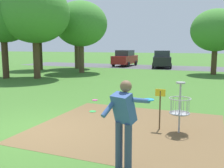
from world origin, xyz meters
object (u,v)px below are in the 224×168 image
disc_golf_basket (178,105)px  tree_far_left (39,21)px  tree_mid_left (35,13)px  parked_car_center_left (162,59)px  tree_mid_right (76,25)px  parked_car_leftmost (125,58)px  frisbee_mid_grass (95,100)px  tree_mid_center (81,24)px  frisbee_far_left (93,111)px  tree_near_right (216,30)px  player_foreground_watching (124,119)px  tree_far_center (3,17)px

disc_golf_basket → tree_far_left: bearing=137.4°
tree_mid_left → parked_car_center_left: 14.64m
tree_mid_right → parked_car_leftmost: 7.00m
frisbee_mid_grass → tree_mid_center: tree_mid_center is taller
tree_mid_right → parked_car_center_left: bearing=27.9°
disc_golf_basket → frisbee_far_left: 3.38m
frisbee_mid_grass → frisbee_far_left: (0.77, -1.79, 0.00)m
tree_near_right → parked_car_center_left: tree_near_right is taller
frisbee_mid_grass → frisbee_far_left: 1.95m
disc_golf_basket → parked_car_center_left: bearing=102.2°
player_foreground_watching → frisbee_far_left: bearing=124.0°
tree_mid_left → tree_mid_center: (1.01, 4.81, -0.40)m
tree_mid_center → parked_car_leftmost: size_ratio=1.44×
player_foreground_watching → frisbee_far_left: (-2.47, 3.66, -0.98)m
parked_car_center_left → frisbee_mid_grass: bearing=-88.0°
parked_car_leftmost → player_foreground_watching: bearing=-70.9°
frisbee_mid_grass → frisbee_far_left: bearing=-66.6°
tree_mid_center → tree_near_right: bearing=14.3°
tree_mid_right → tree_far_left: (-2.56, -2.69, 0.22)m
tree_mid_right → tree_far_left: 3.72m
tree_far_center → disc_golf_basket: bearing=-29.4°
tree_mid_right → parked_car_center_left: tree_mid_right is taller
parked_car_leftmost → parked_car_center_left: (4.41, -0.63, 0.00)m
player_foreground_watching → tree_far_center: (-12.57, 9.97, 3.38)m
frisbee_far_left → parked_car_leftmost: size_ratio=0.06×
frisbee_mid_grass → tree_far_left: (-11.19, 10.94, 4.65)m
frisbee_mid_grass → parked_car_leftmost: (-5.04, 18.50, 0.91)m
frisbee_far_left → tree_mid_left: size_ratio=0.04×
tree_far_center → parked_car_center_left: size_ratio=1.39×
frisbee_mid_grass → tree_mid_right: (-8.63, 13.62, 4.43)m
parked_car_leftmost → tree_far_center: bearing=-107.0°
frisbee_mid_grass → tree_mid_right: tree_mid_right is taller
frisbee_mid_grass → tree_far_left: size_ratio=0.04×
tree_near_right → tree_far_center: bearing=-149.2°
tree_near_right → tree_mid_left: bearing=-147.3°
parked_car_center_left → parked_car_leftmost: bearing=171.8°
parked_car_leftmost → tree_far_left: bearing=-129.1°
disc_golf_basket → player_foreground_watching: (-0.63, -2.53, 0.23)m
tree_mid_left → parked_car_leftmost: size_ratio=1.57×
disc_golf_basket → parked_car_leftmost: 23.20m
frisbee_far_left → parked_car_leftmost: (-5.82, 20.29, 0.91)m
player_foreground_watching → tree_mid_center: 18.43m
tree_mid_center → disc_golf_basket: bearing=-52.4°
parked_car_center_left → tree_mid_right: bearing=-152.1°
tree_mid_right → parked_car_center_left: size_ratio=1.40×
tree_near_right → tree_far_left: tree_far_left is taller
tree_near_right → tree_far_center: 16.27m
frisbee_far_left → tree_near_right: 15.54m
frisbee_mid_grass → tree_mid_left: tree_mid_left is taller
tree_far_center → parked_car_center_left: tree_far_center is taller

